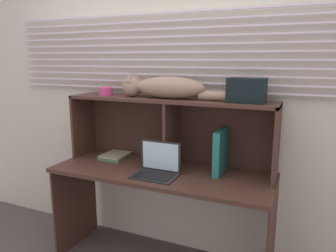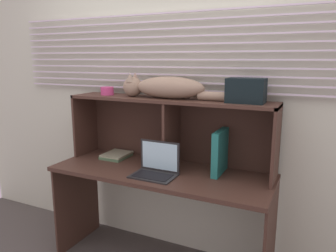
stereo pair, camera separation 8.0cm
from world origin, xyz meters
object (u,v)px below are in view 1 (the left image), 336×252
object	(u,v)px
binder_upright	(221,152)
storage_box	(247,90)
laptop	(157,168)
small_basket	(106,91)
cat	(165,88)
book_stack	(115,156)

from	to	relation	value
binder_upright	storage_box	world-z (taller)	storage_box
laptop	binder_upright	bearing A→B (deg)	29.52
small_basket	storage_box	bearing A→B (deg)	0.00
laptop	storage_box	bearing A→B (deg)	21.89
small_basket	cat	bearing A→B (deg)	-0.00
binder_upright	laptop	bearing A→B (deg)	-150.48
book_stack	laptop	bearing A→B (deg)	-24.68
binder_upright	small_basket	xyz separation A→B (m)	(-0.94, 0.00, 0.39)
small_basket	storage_box	world-z (taller)	storage_box
cat	small_basket	size ratio (longest dim) A/B	8.62
laptop	storage_box	world-z (taller)	storage_box
laptop	small_basket	size ratio (longest dim) A/B	2.95
binder_upright	small_basket	world-z (taller)	small_basket
cat	binder_upright	distance (m)	0.61
laptop	storage_box	distance (m)	0.80
cat	small_basket	distance (m)	0.52
storage_box	binder_upright	bearing A→B (deg)	180.00
cat	laptop	distance (m)	0.58
book_stack	storage_box	xyz separation A→B (m)	(1.03, 0.00, 0.58)
small_basket	storage_box	xyz separation A→B (m)	(1.10, 0.00, 0.05)
cat	laptop	xyz separation A→B (m)	(0.04, -0.22, -0.54)
binder_upright	storage_box	distance (m)	0.47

